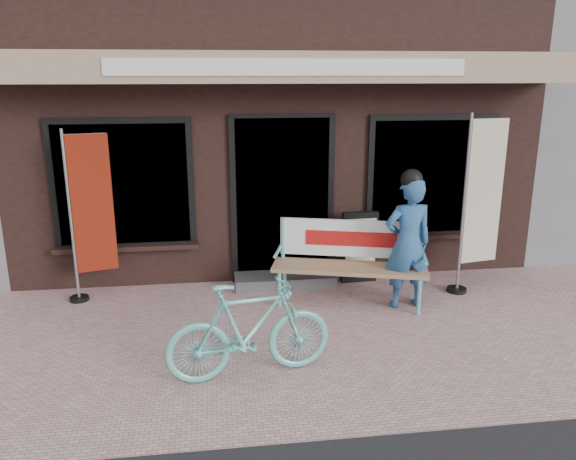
{
  "coord_description": "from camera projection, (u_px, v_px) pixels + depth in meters",
  "views": [
    {
      "loc": [
        -0.88,
        -5.09,
        2.69
      ],
      "look_at": [
        -0.1,
        0.7,
        1.05
      ],
      "focal_mm": 35.0,
      "sensor_mm": 36.0,
      "label": 1
    }
  ],
  "objects": [
    {
      "name": "ground",
      "position": [
        307.0,
        347.0,
        5.7
      ],
      "size": [
        70.0,
        70.0,
        0.0
      ],
      "primitive_type": "plane",
      "color": "#C49695",
      "rests_on": "ground"
    },
    {
      "name": "storefront",
      "position": [
        261.0,
        55.0,
        9.63
      ],
      "size": [
        7.0,
        6.77,
        6.0
      ],
      "color": "black",
      "rests_on": "ground"
    },
    {
      "name": "bench",
      "position": [
        350.0,
        256.0,
        6.72
      ],
      "size": [
        1.88,
        0.94,
        0.99
      ],
      "rotation": [
        0.0,
        0.0,
        -0.28
      ],
      "color": "#62BFB8",
      "rests_on": "ground"
    },
    {
      "name": "person",
      "position": [
        408.0,
        241.0,
        6.5
      ],
      "size": [
        0.59,
        0.41,
        1.66
      ],
      "rotation": [
        0.0,
        0.0,
        0.07
      ],
      "color": "#28568C",
      "rests_on": "ground"
    },
    {
      "name": "bicycle",
      "position": [
        250.0,
        330.0,
        5.05
      ],
      "size": [
        1.58,
        0.67,
        0.92
      ],
      "primitive_type": "imported",
      "rotation": [
        0.0,
        0.0,
        1.73
      ],
      "color": "#62BFB8",
      "rests_on": "ground"
    },
    {
      "name": "nobori_red",
      "position": [
        89.0,
        214.0,
        6.67
      ],
      "size": [
        0.62,
        0.29,
        2.09
      ],
      "rotation": [
        0.0,
        0.0,
        0.27
      ],
      "color": "gray",
      "rests_on": "ground"
    },
    {
      "name": "nobori_cream",
      "position": [
        480.0,
        202.0,
        6.91
      ],
      "size": [
        0.67,
        0.29,
        2.24
      ],
      "rotation": [
        0.0,
        0.0,
        0.18
      ],
      "color": "gray",
      "rests_on": "ground"
    },
    {
      "name": "menu_stand",
      "position": [
        360.0,
        246.0,
        7.38
      ],
      "size": [
        0.48,
        0.13,
        0.95
      ],
      "rotation": [
        0.0,
        0.0,
        0.06
      ],
      "color": "black",
      "rests_on": "ground"
    }
  ]
}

